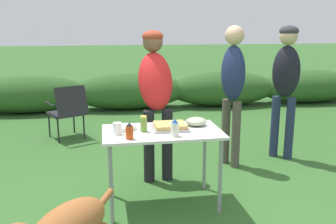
# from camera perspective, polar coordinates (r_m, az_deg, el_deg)

# --- Properties ---
(ground_plane) EXTENTS (60.00, 60.00, 0.00)m
(ground_plane) POSITION_cam_1_polar(r_m,az_deg,el_deg) (3.75, -0.86, -13.79)
(ground_plane) COLOR #336028
(shrub_hedge) EXTENTS (14.40, 0.90, 0.74)m
(shrub_hedge) POSITION_cam_1_polar(r_m,az_deg,el_deg) (7.76, -5.88, 3.16)
(shrub_hedge) COLOR #2D5623
(shrub_hedge) RESTS_ON ground
(folding_table) EXTENTS (1.10, 0.64, 0.74)m
(folding_table) POSITION_cam_1_polar(r_m,az_deg,el_deg) (3.50, -0.90, -4.07)
(folding_table) COLOR silver
(folding_table) RESTS_ON ground
(food_tray) EXTENTS (0.33, 0.30, 0.06)m
(food_tray) POSITION_cam_1_polar(r_m,az_deg,el_deg) (3.53, 0.32, -2.22)
(food_tray) COLOR #9E9EA3
(food_tray) RESTS_ON folding_table
(plate_stack) EXTENTS (0.21, 0.21, 0.04)m
(plate_stack) POSITION_cam_1_polar(r_m,az_deg,el_deg) (3.54, -6.52, -2.38)
(plate_stack) COLOR white
(plate_stack) RESTS_ON folding_table
(mixing_bowl) EXTENTS (0.20, 0.20, 0.08)m
(mixing_bowl) POSITION_cam_1_polar(r_m,az_deg,el_deg) (3.67, 4.32, -1.44)
(mixing_bowl) COLOR #ADBC99
(mixing_bowl) RESTS_ON folding_table
(paper_cup_stack) EXTENTS (0.08, 0.08, 0.11)m
(paper_cup_stack) POSITION_cam_1_polar(r_m,az_deg,el_deg) (3.39, -7.73, -2.51)
(paper_cup_stack) COLOR white
(paper_cup_stack) RESTS_ON folding_table
(relish_jar) EXTENTS (0.06, 0.06, 0.15)m
(relish_jar) POSITION_cam_1_polar(r_m,az_deg,el_deg) (3.44, -3.73, -1.82)
(relish_jar) COLOR olive
(relish_jar) RESTS_ON folding_table
(mayo_bottle) EXTENTS (0.07, 0.07, 0.16)m
(mayo_bottle) POSITION_cam_1_polar(r_m,az_deg,el_deg) (3.29, 1.04, -2.47)
(mayo_bottle) COLOR silver
(mayo_bottle) RESTS_ON folding_table
(hot_sauce_bottle) EXTENTS (0.07, 0.07, 0.15)m
(hot_sauce_bottle) POSITION_cam_1_polar(r_m,az_deg,el_deg) (3.23, -5.90, -2.92)
(hot_sauce_bottle) COLOR #CC4214
(hot_sauce_bottle) RESTS_ON folding_table
(standing_person_in_navy_coat) EXTENTS (0.41, 0.52, 1.65)m
(standing_person_in_navy_coat) POSITION_cam_1_polar(r_m,az_deg,el_deg) (4.09, -1.92, 3.67)
(standing_person_in_navy_coat) COLOR black
(standing_person_in_navy_coat) RESTS_ON ground
(standing_person_in_dark_puffer) EXTENTS (0.42, 0.41, 1.69)m
(standing_person_in_dark_puffer) POSITION_cam_1_polar(r_m,az_deg,el_deg) (4.95, 17.51, 5.19)
(standing_person_in_dark_puffer) COLOR #232D4C
(standing_person_in_dark_puffer) RESTS_ON ground
(standing_person_in_olive_jacket) EXTENTS (0.35, 0.40, 1.70)m
(standing_person_in_olive_jacket) POSITION_cam_1_polar(r_m,az_deg,el_deg) (4.52, 9.83, 4.56)
(standing_person_in_olive_jacket) COLOR #4C473D
(standing_person_in_olive_jacket) RESTS_ON ground
(camp_chair_green_behind_table) EXTENTS (0.67, 0.73, 0.83)m
(camp_chair_green_behind_table) POSITION_cam_1_polar(r_m,az_deg,el_deg) (5.79, -15.00, 0.39)
(camp_chair_green_behind_table) COLOR #232328
(camp_chair_green_behind_table) RESTS_ON ground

